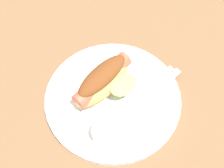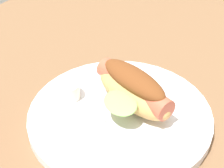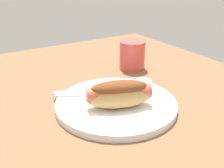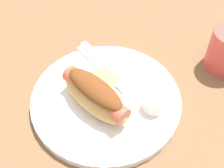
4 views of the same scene
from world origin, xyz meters
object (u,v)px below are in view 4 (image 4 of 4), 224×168
fork (100,67)px  sauce_ramekin (154,103)px  hot_dog (96,93)px  knife (103,60)px  plate (106,100)px

fork → sauce_ramekin: bearing=7.7°
hot_dog → knife: size_ratio=1.15×
hot_dog → fork: 9.73cm
sauce_ramekin → plate: bearing=98.6°
plate → fork: bearing=34.8°
fork → knife: size_ratio=1.04×
hot_dog → fork: size_ratio=1.10×
sauce_ramekin → knife: 15.49cm
hot_dog → sauce_ramekin: bearing=40.4°
plate → hot_dog: 4.62cm
fork → knife: 2.20cm
plate → sauce_ramekin: sauce_ramekin is taller
plate → fork: size_ratio=1.94×
plate → sauce_ramekin: 9.35cm
hot_dog → sauce_ramekin: hot_dog is taller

